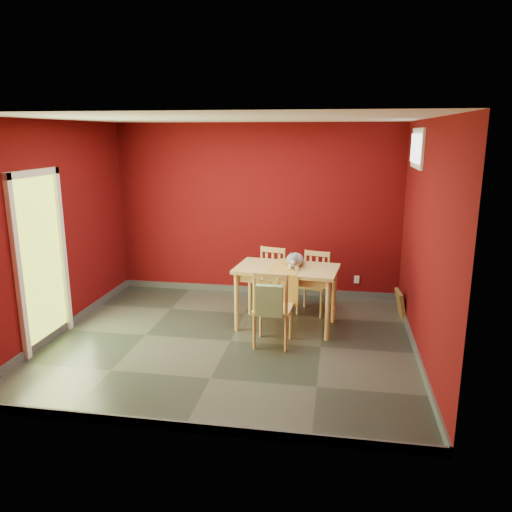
% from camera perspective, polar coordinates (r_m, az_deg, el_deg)
% --- Properties ---
extents(ground, '(4.50, 4.50, 0.00)m').
position_cam_1_polar(ground, '(6.36, -2.93, -9.66)').
color(ground, '#2D342D').
rests_on(ground, ground).
extents(room_shell, '(4.50, 4.50, 4.50)m').
position_cam_1_polar(room_shell, '(6.34, -2.94, -9.25)').
color(room_shell, '#52080A').
rests_on(room_shell, ground).
extents(doorway, '(0.06, 1.01, 2.13)m').
position_cam_1_polar(doorway, '(6.50, -23.43, 0.15)').
color(doorway, '#B7D838').
rests_on(doorway, ground).
extents(window, '(0.05, 0.90, 0.50)m').
position_cam_1_polar(window, '(6.76, 17.93, 11.63)').
color(window, white).
rests_on(window, room_shell).
extents(outlet_plate, '(0.08, 0.02, 0.12)m').
position_cam_1_polar(outlet_plate, '(8.00, 11.43, -2.64)').
color(outlet_plate, silver).
rests_on(outlet_plate, room_shell).
extents(dining_table, '(1.40, 0.91, 0.83)m').
position_cam_1_polar(dining_table, '(6.59, 3.53, -2.14)').
color(dining_table, tan).
rests_on(dining_table, ground).
extents(table_runner, '(0.46, 0.83, 0.40)m').
position_cam_1_polar(table_runner, '(6.45, 3.41, -2.11)').
color(table_runner, '#BE8A31').
rests_on(table_runner, dining_table).
extents(chair_far_left, '(0.52, 0.52, 0.91)m').
position_cam_1_polar(chair_far_left, '(7.32, 1.51, -2.59)').
color(chair_far_left, tan).
rests_on(chair_far_left, ground).
extents(chair_far_right, '(0.49, 0.49, 0.88)m').
position_cam_1_polar(chair_far_right, '(7.26, 6.64, -2.96)').
color(chair_far_right, tan).
rests_on(chair_far_right, ground).
extents(chair_near, '(0.47, 0.47, 0.96)m').
position_cam_1_polar(chair_near, '(6.06, 1.88, -5.89)').
color(chair_near, tan).
rests_on(chair_near, ground).
extents(tote_bag, '(0.31, 0.19, 0.44)m').
position_cam_1_polar(tote_bag, '(5.79, 1.53, -5.11)').
color(tote_bag, '#7FAD6E').
rests_on(tote_bag, chair_near).
extents(cat, '(0.26, 0.49, 0.24)m').
position_cam_1_polar(cat, '(6.59, 4.47, -0.14)').
color(cat, slate).
rests_on(cat, table_runner).
extents(picture_frame, '(0.16, 0.39, 0.39)m').
position_cam_1_polar(picture_frame, '(7.34, 16.18, -5.34)').
color(picture_frame, brown).
rests_on(picture_frame, ground).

